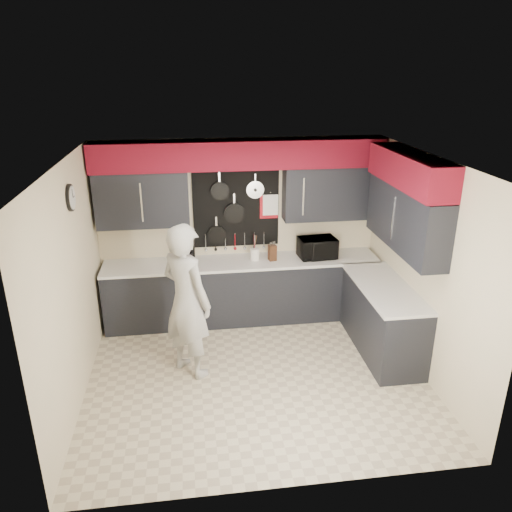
{
  "coord_description": "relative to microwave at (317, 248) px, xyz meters",
  "views": [
    {
      "loc": [
        -0.7,
        -5.08,
        3.55
      ],
      "look_at": [
        0.07,
        0.5,
        1.35
      ],
      "focal_mm": 35.0,
      "sensor_mm": 36.0,
      "label": 1
    }
  ],
  "objects": [
    {
      "name": "knife_block",
      "position": [
        -0.65,
        -0.02,
        -0.03
      ],
      "size": [
        0.12,
        0.12,
        0.22
      ],
      "primitive_type": "cube",
      "rotation": [
        0.0,
        0.0,
        0.21
      ],
      "color": "#3E2113",
      "rests_on": "base_cabinets"
    },
    {
      "name": "person",
      "position": [
        -1.87,
        -1.24,
        -0.11
      ],
      "size": [
        0.81,
        0.82,
        1.9
      ],
      "primitive_type": "imported",
      "rotation": [
        0.0,
        0.0,
        2.34
      ],
      "color": "#B7B7B5",
      "rests_on": "ground"
    },
    {
      "name": "coffee_maker",
      "position": [
        -1.84,
        0.01,
        0.04
      ],
      "size": [
        0.22,
        0.26,
        0.35
      ],
      "rotation": [
        0.0,
        0.0,
        -0.11
      ],
      "color": "black",
      "rests_on": "base_cabinets"
    },
    {
      "name": "utensil_crock",
      "position": [
        -0.9,
        0.03,
        -0.06
      ],
      "size": [
        0.13,
        0.13,
        0.17
      ],
      "primitive_type": "cylinder",
      "color": "white",
      "rests_on": "base_cabinets"
    },
    {
      "name": "right_wall_assembly",
      "position": [
        0.77,
        -1.17,
        0.88
      ],
      "size": [
        0.36,
        3.5,
        2.6
      ],
      "color": "beige",
      "rests_on": "ground"
    },
    {
      "name": "ground",
      "position": [
        -1.08,
        -1.43,
        -1.07
      ],
      "size": [
        4.0,
        4.0,
        0.0
      ],
      "primitive_type": "plane",
      "color": "beige",
      "rests_on": "ground"
    },
    {
      "name": "base_cabinets",
      "position": [
        -0.59,
        -0.3,
        -0.61
      ],
      "size": [
        3.95,
        2.2,
        0.92
      ],
      "color": "black",
      "rests_on": "ground"
    },
    {
      "name": "microwave",
      "position": [
        0.0,
        0.0,
        0.0
      ],
      "size": [
        0.56,
        0.4,
        0.29
      ],
      "primitive_type": "imported",
      "rotation": [
        0.0,
        0.0,
        0.09
      ],
      "color": "black",
      "rests_on": "base_cabinets"
    },
    {
      "name": "back_wall_assembly",
      "position": [
        -1.07,
        0.16,
        0.94
      ],
      "size": [
        4.0,
        0.36,
        2.6
      ],
      "color": "beige",
      "rests_on": "ground"
    },
    {
      "name": "left_wall_assembly",
      "position": [
        -3.07,
        -1.42,
        0.27
      ],
      "size": [
        0.05,
        3.5,
        2.6
      ],
      "color": "beige",
      "rests_on": "ground"
    }
  ]
}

